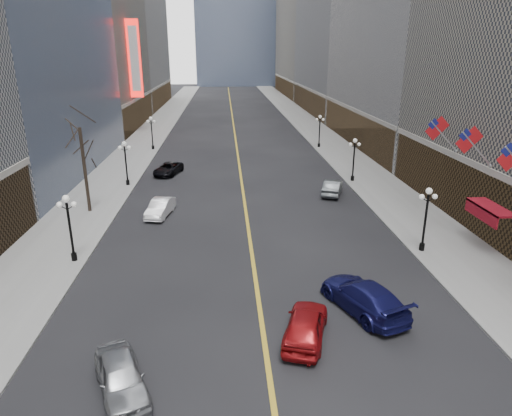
{
  "coord_description": "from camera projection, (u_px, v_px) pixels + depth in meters",
  "views": [
    {
      "loc": [
        -1.68,
        1.86,
        13.29
      ],
      "look_at": [
        -0.49,
        19.17,
        7.28
      ],
      "focal_mm": 32.0,
      "sensor_mm": 36.0,
      "label": 1
    }
  ],
  "objects": [
    {
      "name": "sidewalk_east",
      "position": [
        328.0,
        142.0,
        69.57
      ],
      "size": [
        6.0,
        230.0,
        0.15
      ],
      "primitive_type": "cube",
      "color": "gray",
      "rests_on": "ground"
    },
    {
      "name": "sidewalk_west",
      "position": [
        142.0,
        144.0,
        67.76
      ],
      "size": [
        6.0,
        230.0,
        0.15
      ],
      "primitive_type": "cube",
      "color": "gray",
      "rests_on": "ground"
    },
    {
      "name": "lane_line",
      "position": [
        235.0,
        132.0,
        78.12
      ],
      "size": [
        0.25,
        200.0,
        0.02
      ],
      "primitive_type": "cube",
      "color": "gold",
      "rests_on": "ground"
    },
    {
      "name": "streetlamp_east_1",
      "position": [
        426.0,
        213.0,
        30.8
      ],
      "size": [
        1.26,
        0.44,
        4.52
      ],
      "color": "black",
      "rests_on": "sidewalk_east"
    },
    {
      "name": "streetlamp_east_2",
      "position": [
        354.0,
        155.0,
        47.77
      ],
      "size": [
        1.26,
        0.44,
        4.52
      ],
      "color": "black",
      "rests_on": "sidewalk_east"
    },
    {
      "name": "streetlamp_east_3",
      "position": [
        320.0,
        128.0,
        64.74
      ],
      "size": [
        1.26,
        0.44,
        4.52
      ],
      "color": "black",
      "rests_on": "sidewalk_east"
    },
    {
      "name": "streetlamp_west_1",
      "position": [
        69.0,
        221.0,
        29.27
      ],
      "size": [
        1.26,
        0.44,
        4.52
      ],
      "color": "black",
      "rests_on": "sidewalk_west"
    },
    {
      "name": "streetlamp_west_2",
      "position": [
        126.0,
        159.0,
        46.24
      ],
      "size": [
        1.26,
        0.44,
        4.52
      ],
      "color": "black",
      "rests_on": "sidewalk_west"
    },
    {
      "name": "streetlamp_west_3",
      "position": [
        152.0,
        130.0,
        63.21
      ],
      "size": [
        1.26,
        0.44,
        4.52
      ],
      "color": "black",
      "rests_on": "sidewalk_west"
    },
    {
      "name": "flag_4",
      "position": [
        471.0,
        142.0,
        31.48
      ],
      "size": [
        2.87,
        0.12,
        2.87
      ],
      "color": "#B2B2B7",
      "rests_on": "ground"
    },
    {
      "name": "flag_5",
      "position": [
        439.0,
        130.0,
        36.19
      ],
      "size": [
        2.87,
        0.12,
        2.87
      ],
      "color": "#B2B2B7",
      "rests_on": "ground"
    },
    {
      "name": "awning_c",
      "position": [
        488.0,
        209.0,
        31.02
      ],
      "size": [
        1.4,
        4.0,
        0.93
      ],
      "color": "maroon",
      "rests_on": "ground"
    },
    {
      "name": "theatre_marquee",
      "position": [
        135.0,
        59.0,
        73.16
      ],
      "size": [
        2.0,
        0.55,
        12.0
      ],
      "color": "red",
      "rests_on": "ground"
    },
    {
      "name": "tree_west_far",
      "position": [
        81.0,
        141.0,
        37.49
      ],
      "size": [
        3.6,
        3.6,
        7.92
      ],
      "color": "#2D231C",
      "rests_on": "sidewalk_west"
    },
    {
      "name": "car_nb_near",
      "position": [
        121.0,
        377.0,
        18.52
      ],
      "size": [
        3.29,
        4.74,
        1.5
      ],
      "primitive_type": "imported",
      "rotation": [
        0.0,
        0.0,
        0.38
      ],
      "color": "#9B9EA2",
      "rests_on": "ground"
    },
    {
      "name": "car_nb_mid",
      "position": [
        160.0,
        208.0,
        38.52
      ],
      "size": [
        2.27,
        4.5,
        1.42
      ],
      "primitive_type": "imported",
      "rotation": [
        0.0,
        0.0,
        -0.19
      ],
      "color": "white",
      "rests_on": "ground"
    },
    {
      "name": "car_nb_far",
      "position": [
        168.0,
        169.0,
        51.41
      ],
      "size": [
        3.41,
        5.18,
        1.32
      ],
      "primitive_type": "imported",
      "rotation": [
        0.0,
        0.0,
        -0.28
      ],
      "color": "black",
      "rests_on": "ground"
    },
    {
      "name": "car_sb_near",
      "position": [
        364.0,
        296.0,
        24.37
      ],
      "size": [
        4.31,
        6.25,
        1.68
      ],
      "primitive_type": "imported",
      "rotation": [
        0.0,
        0.0,
        3.52
      ],
      "color": "#161753",
      "rests_on": "ground"
    },
    {
      "name": "car_sb_mid",
      "position": [
        306.0,
        325.0,
        21.95
      ],
      "size": [
        3.17,
        4.97,
        1.58
      ],
      "primitive_type": "imported",
      "rotation": [
        0.0,
        0.0,
        2.84
      ],
      "color": "maroon",
      "rests_on": "ground"
    },
    {
      "name": "car_sb_far",
      "position": [
        333.0,
        187.0,
        44.2
      ],
      "size": [
        2.98,
        4.75,
        1.48
      ],
      "primitive_type": "imported",
      "rotation": [
        0.0,
        0.0,
        2.8
      ],
      "color": "#4C5153",
      "rests_on": "ground"
    }
  ]
}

